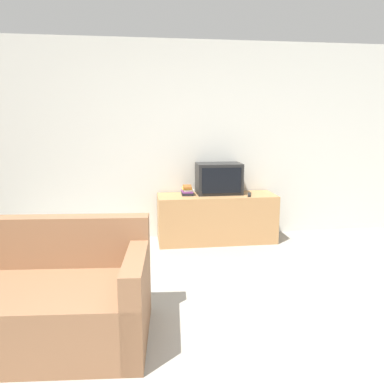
{
  "coord_description": "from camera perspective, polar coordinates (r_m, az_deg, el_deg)",
  "views": [
    {
      "loc": [
        -0.2,
        -1.98,
        1.56
      ],
      "look_at": [
        0.35,
        2.21,
        0.77
      ],
      "focal_mm": 35.0,
      "sensor_mm": 36.0,
      "label": 1
    }
  ],
  "objects": [
    {
      "name": "couch",
      "position": [
        3.09,
        -25.76,
        -14.88
      ],
      "size": [
        2.01,
        1.03,
        0.84
      ],
      "rotation": [
        0.0,
        0.0,
        -0.08
      ],
      "color": "#8C6042",
      "rests_on": "ground_plane"
    },
    {
      "name": "remote_on_stand",
      "position": [
        4.87,
        8.73,
        -0.41
      ],
      "size": [
        0.09,
        0.2,
        0.02
      ],
      "rotation": [
        0.0,
        0.0,
        -0.3
      ],
      "color": "black",
      "rests_on": "tv_stand"
    },
    {
      "name": "tv_stand",
      "position": [
        4.96,
        3.76,
        -3.97
      ],
      "size": [
        1.54,
        0.51,
        0.63
      ],
      "color": "tan",
      "rests_on": "ground_plane"
    },
    {
      "name": "wall_back",
      "position": [
        5.02,
        -5.27,
        7.61
      ],
      "size": [
        9.0,
        0.06,
        2.6
      ],
      "color": "silver",
      "rests_on": "ground_plane"
    },
    {
      "name": "book_stack",
      "position": [
        4.87,
        -0.7,
        0.22
      ],
      "size": [
        0.16,
        0.24,
        0.12
      ],
      "color": "black",
      "rests_on": "tv_stand"
    },
    {
      "name": "television",
      "position": [
        4.93,
        4.1,
        2.06
      ],
      "size": [
        0.59,
        0.37,
        0.4
      ],
      "color": "black",
      "rests_on": "tv_stand"
    }
  ]
}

